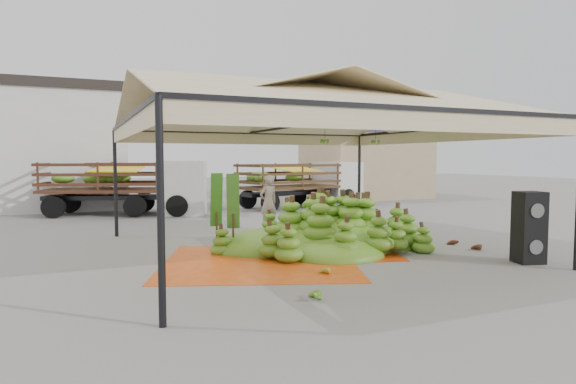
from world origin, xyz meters
name	(u,v)px	position (x,y,z in m)	size (l,w,h in m)	color
ground	(305,250)	(0.00, 0.00, 0.00)	(90.00, 90.00, 0.00)	slate
canopy_tent	(306,112)	(0.00, 0.00, 3.30)	(8.10, 8.10, 4.00)	black
building_tan	(365,161)	(10.00, 13.00, 2.07)	(6.30, 5.30, 4.10)	tan
tarp_left	(259,262)	(-1.47, -0.79, 0.01)	(3.99, 3.80, 0.01)	#D55F14
tarp_right	(314,247)	(0.36, 0.27, 0.01)	(3.58, 3.76, 0.01)	#D54214
banana_heap	(330,221)	(0.79, 0.23, 0.63)	(5.85, 4.80, 1.25)	#377117
hand_yellow_a	(323,270)	(-0.77, -2.34, 0.09)	(0.39, 0.32, 0.18)	#AD9F22
hand_yellow_b	(310,257)	(-0.51, -1.27, 0.11)	(0.49, 0.40, 0.22)	#AFA323
hand_red_a	(474,246)	(3.70, -1.65, 0.10)	(0.45, 0.37, 0.20)	#552213
hand_red_b	(453,242)	(3.70, -0.92, 0.09)	(0.38, 0.31, 0.17)	#5E2A15
hand_green	(310,293)	(-1.71, -3.70, 0.11)	(0.49, 0.40, 0.22)	#40821B
hanging_bunches	(351,142)	(1.45, 0.36, 2.62)	(1.74, 0.24, 0.20)	#376E17
speaker_stack	(529,227)	(3.70, -3.15, 0.75)	(0.65, 0.60, 1.51)	black
banana_leaves	(228,250)	(-1.69, 0.78, 0.00)	(0.96, 1.36, 3.70)	#236A1C
vendor	(268,202)	(0.40, 3.46, 0.84)	(0.62, 0.40, 1.69)	gray
truck_left	(133,181)	(-2.99, 9.39, 1.30)	(6.48, 3.83, 2.11)	#4A2618
truck_right	(306,179)	(4.59, 9.47, 1.25)	(6.21, 3.27, 2.03)	#51351B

